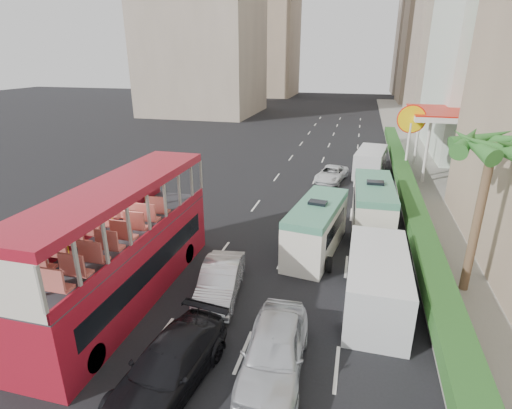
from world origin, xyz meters
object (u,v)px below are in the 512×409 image
(minibus_far, at_px, (373,207))
(car_silver_lane_a, at_px, (221,295))
(double_decker_bus, at_px, (124,244))
(shell_station, at_px, (447,144))
(panel_van_near, at_px, (377,282))
(car_silver_lane_b, at_px, (274,371))
(van_asset, at_px, (331,181))
(minibus_near, at_px, (316,228))
(car_black, at_px, (171,385))
(palm_tree, at_px, (477,221))
(panel_van_far, at_px, (370,162))

(minibus_far, bearing_deg, car_silver_lane_a, -127.29)
(double_decker_bus, bearing_deg, shell_station, 55.18)
(double_decker_bus, distance_m, panel_van_near, 10.32)
(car_silver_lane_b, relative_size, van_asset, 1.14)
(minibus_near, xyz_separation_m, shell_station, (8.88, 16.70, 1.43))
(car_black, bearing_deg, car_silver_lane_b, 31.93)
(car_silver_lane_b, bearing_deg, palm_tree, 40.71)
(van_asset, bearing_deg, car_silver_lane_a, -89.75)
(car_silver_lane_a, relative_size, panel_van_far, 0.81)
(van_asset, bearing_deg, palm_tree, -55.07)
(panel_van_near, bearing_deg, palm_tree, 29.20)
(double_decker_bus, distance_m, car_black, 6.07)
(car_silver_lane_b, bearing_deg, minibus_near, 85.40)
(shell_station, bearing_deg, car_black, -114.30)
(panel_van_near, relative_size, shell_station, 0.72)
(van_asset, bearing_deg, minibus_far, -61.18)
(car_silver_lane_b, bearing_deg, van_asset, 87.02)
(car_black, bearing_deg, shell_station, 72.82)
(car_silver_lane_b, height_order, van_asset, car_silver_lane_b)
(car_silver_lane_b, distance_m, panel_van_near, 5.68)
(van_asset, xyz_separation_m, minibus_far, (3.03, -9.17, 1.40))
(minibus_near, height_order, panel_van_far, minibus_near)
(minibus_far, bearing_deg, double_decker_bus, -136.88)
(minibus_near, bearing_deg, car_black, -99.49)
(car_silver_lane_b, xyz_separation_m, minibus_near, (0.30, 8.90, 1.32))
(car_silver_lane_b, relative_size, minibus_near, 0.81)
(minibus_near, xyz_separation_m, panel_van_near, (2.92, -4.36, -0.17))
(minibus_near, height_order, minibus_far, minibus_far)
(panel_van_far, distance_m, palm_tree, 18.51)
(palm_tree, xyz_separation_m, shell_station, (2.20, 19.00, -0.63))
(car_silver_lane_b, distance_m, minibus_near, 9.00)
(minibus_near, xyz_separation_m, palm_tree, (6.68, -2.30, 2.06))
(car_black, xyz_separation_m, panel_van_near, (6.23, 5.92, 1.15))
(minibus_far, distance_m, panel_van_near, 8.02)
(car_silver_lane_a, height_order, minibus_far, minibus_far)
(panel_van_near, distance_m, panel_van_far, 20.02)
(van_asset, relative_size, palm_tree, 0.66)
(minibus_near, height_order, palm_tree, palm_tree)
(car_silver_lane_b, bearing_deg, panel_van_far, 80.00)
(double_decker_bus, height_order, panel_van_near, double_decker_bus)
(minibus_near, distance_m, panel_van_far, 15.92)
(panel_van_near, relative_size, palm_tree, 0.90)
(panel_van_near, height_order, panel_van_far, panel_van_near)
(car_black, xyz_separation_m, palm_tree, (9.99, 7.99, 3.38))
(double_decker_bus, height_order, minibus_near, double_decker_bus)
(car_black, relative_size, panel_van_near, 0.89)
(double_decker_bus, xyz_separation_m, car_silver_lane_b, (6.82, -2.60, -2.53))
(minibus_far, height_order, panel_van_far, minibus_far)
(car_black, xyz_separation_m, van_asset, (3.12, 23.10, 0.00))
(panel_van_near, xyz_separation_m, shell_station, (5.96, 21.06, 1.60))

